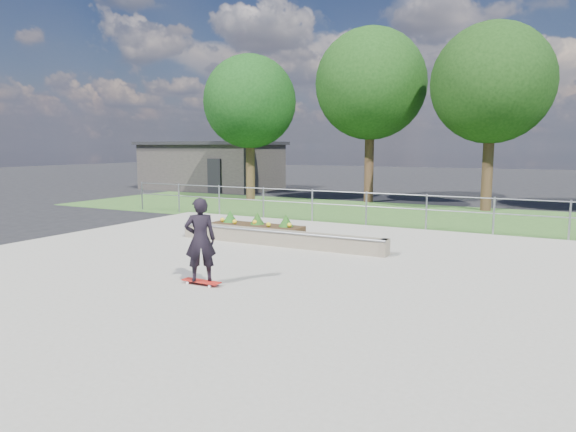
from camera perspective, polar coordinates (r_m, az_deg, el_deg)
The scene contains 11 objects.
ground at distance 10.81m, azimuth -4.69°, elevation -6.67°, with size 120.00×120.00×0.00m, color black.
grass_verge at distance 20.78m, azimuth 11.83°, elevation 0.16°, with size 30.00×8.00×0.02m, color #2E5421.
concrete_slab at distance 10.80m, azimuth -4.69°, elevation -6.52°, with size 15.00×15.00×0.06m, color gray.
fence at distance 17.37m, azimuth 8.69°, elevation 1.31°, with size 20.06×0.06×1.20m.
building at distance 33.26m, azimuth -8.43°, elevation 5.61°, with size 8.40×5.40×3.00m.
tree_far_left at distance 25.82m, azimuth -4.28°, elevation 12.51°, with size 4.55×4.55×7.15m.
tree_mid_left at distance 25.34m, azimuth 9.17°, elevation 14.24°, with size 5.25×5.25×8.25m.
tree_mid_right at distance 23.11m, azimuth 21.71°, elevation 13.51°, with size 4.90×4.90×7.70m.
grind_ledge at distance 13.71m, azimuth -1.07°, elevation -2.44°, with size 6.00×0.44×0.43m.
planter_bed at distance 15.68m, azimuth -3.81°, elevation -1.25°, with size 3.00×1.20×0.61m.
skateboarder at distance 9.83m, azimuth -9.72°, elevation -2.64°, with size 0.80×0.66×1.68m.
Camera 1 is at (5.65, -8.82, 2.68)m, focal length 32.00 mm.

